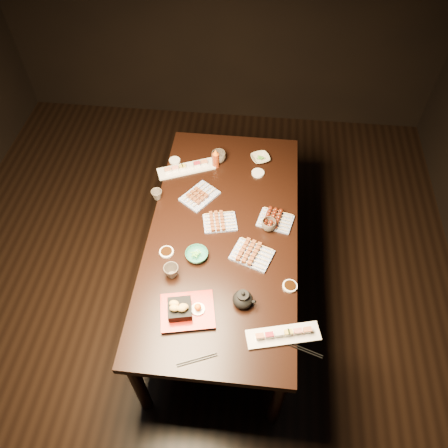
# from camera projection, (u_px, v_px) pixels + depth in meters

# --- Properties ---
(ground) EXTENTS (5.00, 5.00, 0.00)m
(ground) POSITION_uv_depth(u_px,v_px,m) (183.00, 337.00, 3.03)
(ground) COLOR black
(ground) RESTS_ON ground
(dining_table) EXTENTS (1.24, 1.94, 0.75)m
(dining_table) POSITION_uv_depth(u_px,v_px,m) (223.00, 266.00, 2.95)
(dining_table) COLOR black
(dining_table) RESTS_ON ground
(sushi_platter_near) EXTENTS (0.39, 0.19, 0.05)m
(sushi_platter_near) POSITION_uv_depth(u_px,v_px,m) (283.00, 334.00, 2.22)
(sushi_platter_near) COLOR white
(sushi_platter_near) RESTS_ON dining_table
(sushi_platter_far) EXTENTS (0.40, 0.25, 0.05)m
(sushi_platter_far) POSITION_uv_depth(u_px,v_px,m) (186.00, 167.00, 2.98)
(sushi_platter_far) COLOR white
(sushi_platter_far) RESTS_ON dining_table
(yakitori_plate_center) EXTENTS (0.23, 0.19, 0.05)m
(yakitori_plate_center) POSITION_uv_depth(u_px,v_px,m) (220.00, 221.00, 2.68)
(yakitori_plate_center) COLOR #828EB6
(yakitori_plate_center) RESTS_ON dining_table
(yakitori_plate_right) EXTENTS (0.27, 0.23, 0.06)m
(yakitori_plate_right) POSITION_uv_depth(u_px,v_px,m) (252.00, 253.00, 2.53)
(yakitori_plate_right) COLOR #828EB6
(yakitori_plate_right) RESTS_ON dining_table
(yakitori_plate_left) EXTENTS (0.27, 0.28, 0.06)m
(yakitori_plate_left) POSITION_uv_depth(u_px,v_px,m) (200.00, 194.00, 2.82)
(yakitori_plate_left) COLOR #828EB6
(yakitori_plate_left) RESTS_ON dining_table
(tsukune_plate) EXTENTS (0.24, 0.20, 0.05)m
(tsukune_plate) POSITION_uv_depth(u_px,v_px,m) (276.00, 219.00, 2.69)
(tsukune_plate) COLOR #828EB6
(tsukune_plate) RESTS_ON dining_table
(edamame_bowl_green) EXTENTS (0.19, 0.19, 0.04)m
(edamame_bowl_green) POSITION_uv_depth(u_px,v_px,m) (197.00, 255.00, 2.53)
(edamame_bowl_green) COLOR #287B5F
(edamame_bowl_green) RESTS_ON dining_table
(edamame_bowl_cream) EXTENTS (0.17, 0.17, 0.03)m
(edamame_bowl_cream) POSITION_uv_depth(u_px,v_px,m) (260.00, 158.00, 3.04)
(edamame_bowl_cream) COLOR beige
(edamame_bowl_cream) RESTS_ON dining_table
(tempura_tray) EXTENTS (0.32, 0.28, 0.10)m
(tempura_tray) POSITION_uv_depth(u_px,v_px,m) (187.00, 308.00, 2.28)
(tempura_tray) COLOR black
(tempura_tray) RESTS_ON dining_table
(teacup_near_left) EXTENTS (0.09, 0.09, 0.08)m
(teacup_near_left) POSITION_uv_depth(u_px,v_px,m) (171.00, 271.00, 2.44)
(teacup_near_left) COLOR #494038
(teacup_near_left) RESTS_ON dining_table
(teacup_mid_right) EXTENTS (0.09, 0.09, 0.07)m
(teacup_mid_right) POSITION_uv_depth(u_px,v_px,m) (269.00, 225.00, 2.65)
(teacup_mid_right) COLOR #494038
(teacup_mid_right) RESTS_ON dining_table
(teacup_far_left) EXTENTS (0.08, 0.08, 0.07)m
(teacup_far_left) POSITION_uv_depth(u_px,v_px,m) (157.00, 195.00, 2.81)
(teacup_far_left) COLOR #494038
(teacup_far_left) RESTS_ON dining_table
(teacup_far_right) EXTENTS (0.11, 0.11, 0.08)m
(teacup_far_right) POSITION_uv_depth(u_px,v_px,m) (219.00, 157.00, 3.02)
(teacup_far_right) COLOR #494038
(teacup_far_right) RESTS_ON dining_table
(teapot) EXTENTS (0.16, 0.16, 0.11)m
(teapot) POSITION_uv_depth(u_px,v_px,m) (243.00, 298.00, 2.31)
(teapot) COLOR black
(teapot) RESTS_ON dining_table
(condiment_bottle) EXTENTS (0.06, 0.06, 0.15)m
(condiment_bottle) POSITION_uv_depth(u_px,v_px,m) (216.00, 158.00, 2.96)
(condiment_bottle) COLOR maroon
(condiment_bottle) RESTS_ON dining_table
(sauce_dish_west) EXTENTS (0.09, 0.09, 0.01)m
(sauce_dish_west) POSITION_uv_depth(u_px,v_px,m) (167.00, 252.00, 2.56)
(sauce_dish_west) COLOR white
(sauce_dish_west) RESTS_ON dining_table
(sauce_dish_east) EXTENTS (0.09, 0.09, 0.02)m
(sauce_dish_east) POSITION_uv_depth(u_px,v_px,m) (258.00, 173.00, 2.97)
(sauce_dish_east) COLOR white
(sauce_dish_east) RESTS_ON dining_table
(sauce_dish_se) EXTENTS (0.08, 0.08, 0.01)m
(sauce_dish_se) POSITION_uv_depth(u_px,v_px,m) (290.00, 286.00, 2.41)
(sauce_dish_se) COLOR white
(sauce_dish_se) RESTS_ON dining_table
(sauce_dish_nw) EXTENTS (0.10, 0.10, 0.01)m
(sauce_dish_nw) POSITION_uv_depth(u_px,v_px,m) (175.00, 160.00, 3.04)
(sauce_dish_nw) COLOR white
(sauce_dish_nw) RESTS_ON dining_table
(chopsticks_near) EXTENTS (0.20, 0.10, 0.01)m
(chopsticks_near) POSITION_uv_depth(u_px,v_px,m) (197.00, 360.00, 2.16)
(chopsticks_near) COLOR black
(chopsticks_near) RESTS_ON dining_table
(chopsticks_se) EXTENTS (0.22, 0.09, 0.01)m
(chopsticks_se) POSITION_uv_depth(u_px,v_px,m) (301.00, 349.00, 2.19)
(chopsticks_se) COLOR black
(chopsticks_se) RESTS_ON dining_table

